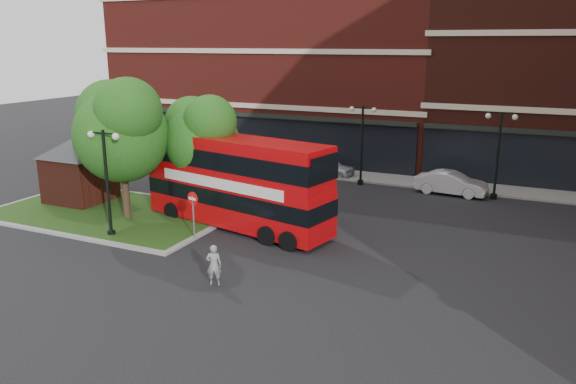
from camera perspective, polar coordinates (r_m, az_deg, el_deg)
The scene contains 15 objects.
ground at distance 24.03m, azimuth -7.89°, elevation -6.51°, with size 120.00×120.00×0.00m, color black.
pavement_far at distance 38.30m, azimuth 5.41°, elevation 1.82°, with size 44.00×3.00×0.12m, color slate.
terrace_far_left at distance 47.32m, azimuth -0.66°, elevation 12.88°, with size 26.00×12.00×14.00m, color maroon.
traffic_island at distance 30.94m, azimuth -17.49°, elevation -2.02°, with size 12.60×7.60×0.15m.
kiosk at distance 33.13m, azimuth -20.52°, elevation 2.84°, with size 6.51×6.51×3.60m.
tree_island_west at distance 28.71m, azimuth -16.69°, elevation 6.45°, with size 5.40×4.71×7.21m.
tree_island_east at distance 28.93m, azimuth -8.83°, elevation 5.85°, with size 4.46×3.90×6.29m.
lamp_island at distance 26.61m, azimuth -17.93°, elevation 1.40°, with size 1.72×0.36×5.00m.
lamp_far_left at distance 35.28m, azimuth 7.51°, elevation 5.21°, with size 1.72×0.36×5.00m.
lamp_far_right at distance 33.84m, azimuth 20.57°, elevation 3.96°, with size 1.72×0.36×5.00m.
bus at distance 27.02m, azimuth -5.30°, elevation 1.61°, with size 10.32×4.41×3.84m.
woman at distance 21.05m, azimuth -7.53°, elevation -7.36°, with size 0.57×0.38×1.57m, color gray.
car_silver at distance 37.98m, azimuth 4.07°, elevation 2.60°, with size 1.46×3.64×1.24m, color silver.
car_white at distance 34.53m, azimuth 16.25°, elevation 0.87°, with size 1.44×4.13×1.36m, color silver.
no_entry_sign at distance 25.64m, azimuth -9.63°, elevation -1.39°, with size 0.62×0.20×2.26m.
Camera 1 is at (12.22, -18.75, 8.75)m, focal length 35.00 mm.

